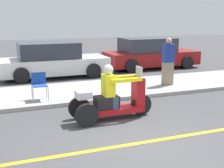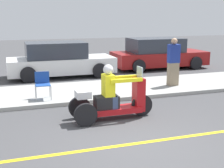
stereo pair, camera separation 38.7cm
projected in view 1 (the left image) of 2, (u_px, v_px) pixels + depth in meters
ground_plane at (139, 143)px, 6.59m from camera, size 60.00×60.00×0.00m
lane_stripe at (141, 143)px, 6.60m from camera, size 24.00×0.12×0.01m
sidewalk_strip at (80, 92)px, 10.75m from camera, size 28.00×2.80×0.12m
motorcycle_trike at (112, 100)px, 8.04m from camera, size 2.21×0.78×1.44m
spectator_by_tree at (168, 62)px, 11.43m from camera, size 0.41×0.25×1.73m
folding_chair_set_back at (39, 83)px, 9.48m from camera, size 0.48×0.48×0.82m
parked_car_lot_left at (150, 54)px, 15.87m from camera, size 4.73×2.09×1.53m
parked_car_lot_center at (53, 61)px, 13.51m from camera, size 4.58×1.99×1.51m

